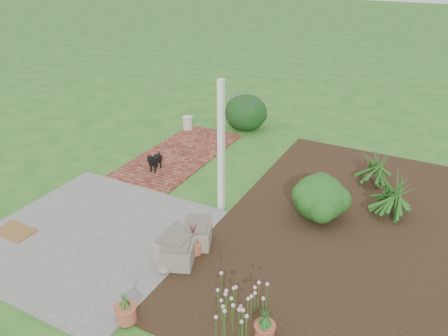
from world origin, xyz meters
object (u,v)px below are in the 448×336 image
at_px(stone_trough_near, 175,249).
at_px(black_dog, 154,160).
at_px(evergreen_shrub, 320,196).
at_px(cream_ceramic_urn, 188,123).

relative_size(stone_trough_near, black_dog, 1.04).
bearing_deg(evergreen_shrub, cream_ceramic_urn, 149.81).
xyz_separation_m(black_dog, cream_ceramic_urn, (-0.67, 2.45, -0.08)).
xyz_separation_m(stone_trough_near, black_dog, (-2.09, 2.34, 0.08)).
relative_size(cream_ceramic_urn, evergreen_shrub, 0.35).
distance_m(black_dog, cream_ceramic_urn, 2.54).
bearing_deg(cream_ceramic_urn, evergreen_shrub, -30.19).
distance_m(stone_trough_near, black_dog, 3.14).
bearing_deg(stone_trough_near, cream_ceramic_urn, 119.92).
xyz_separation_m(stone_trough_near, evergreen_shrub, (1.64, 2.23, 0.23)).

